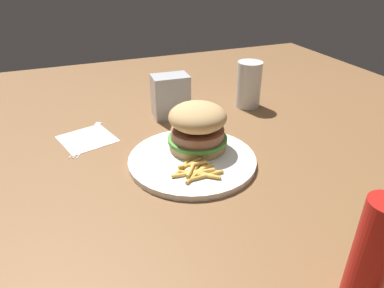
# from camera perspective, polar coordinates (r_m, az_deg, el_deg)

# --- Properties ---
(ground_plane) EXTENTS (1.60, 1.60, 0.00)m
(ground_plane) POSITION_cam_1_polar(r_m,az_deg,el_deg) (0.71, 0.86, -2.83)
(ground_plane) COLOR brown
(plate) EXTENTS (0.26, 0.26, 0.01)m
(plate) POSITION_cam_1_polar(r_m,az_deg,el_deg) (0.71, 0.00, -2.55)
(plate) COLOR white
(plate) RESTS_ON ground_plane
(sandwich) EXTENTS (0.12, 0.12, 0.10)m
(sandwich) POSITION_cam_1_polar(r_m,az_deg,el_deg) (0.72, 0.91, 2.88)
(sandwich) COLOR tan
(sandwich) RESTS_ON plate
(fries_pile) EXTENTS (0.09, 0.10, 0.01)m
(fries_pile) POSITION_cam_1_polar(r_m,az_deg,el_deg) (0.65, 0.65, -4.30)
(fries_pile) COLOR #E5B251
(fries_pile) RESTS_ON plate
(napkin) EXTENTS (0.14, 0.14, 0.00)m
(napkin) POSITION_cam_1_polar(r_m,az_deg,el_deg) (0.83, -16.68, 0.85)
(napkin) COLOR white
(napkin) RESTS_ON ground_plane
(fork) EXTENTS (0.16, 0.09, 0.00)m
(fork) POSITION_cam_1_polar(r_m,az_deg,el_deg) (0.83, -16.74, 0.95)
(fork) COLOR silver
(fork) RESTS_ON napkin
(drink_glass) EXTENTS (0.07, 0.07, 0.12)m
(drink_glass) POSITION_cam_1_polar(r_m,az_deg,el_deg) (0.96, 9.16, 9.04)
(drink_glass) COLOR silver
(drink_glass) RESTS_ON ground_plane
(napkin_dispenser) EXTENTS (0.07, 0.09, 0.11)m
(napkin_dispenser) POSITION_cam_1_polar(r_m,az_deg,el_deg) (0.89, -3.50, 7.78)
(napkin_dispenser) COLOR #B7BABF
(napkin_dispenser) RESTS_ON ground_plane
(ketchup_bottle) EXTENTS (0.04, 0.04, 0.15)m
(ketchup_bottle) POSITION_cam_1_polar(r_m,az_deg,el_deg) (0.46, 27.18, -15.90)
(ketchup_bottle) COLOR #B21914
(ketchup_bottle) RESTS_ON ground_plane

